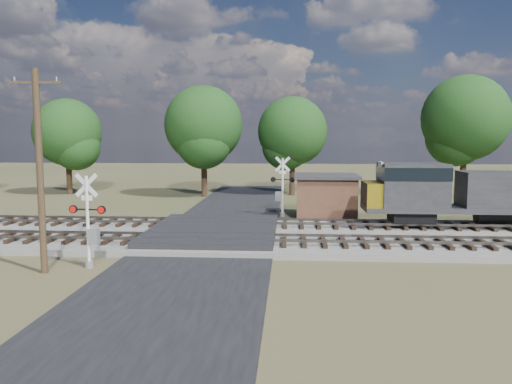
# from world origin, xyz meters

# --- Properties ---
(ground) EXTENTS (160.00, 160.00, 0.00)m
(ground) POSITION_xyz_m (0.00, 0.00, 0.00)
(ground) COLOR #3F4625
(ground) RESTS_ON ground
(ballast_bed) EXTENTS (140.00, 10.00, 0.30)m
(ballast_bed) POSITION_xyz_m (10.00, 0.50, 0.15)
(ballast_bed) COLOR gray
(ballast_bed) RESTS_ON ground
(road) EXTENTS (7.00, 60.00, 0.08)m
(road) POSITION_xyz_m (0.00, 0.00, 0.04)
(road) COLOR black
(road) RESTS_ON ground
(crossing_panel) EXTENTS (7.00, 9.00, 0.62)m
(crossing_panel) POSITION_xyz_m (0.00, 0.50, 0.32)
(crossing_panel) COLOR #262628
(crossing_panel) RESTS_ON ground
(track_near) EXTENTS (140.00, 2.60, 0.33)m
(track_near) POSITION_xyz_m (3.12, -2.00, 0.41)
(track_near) COLOR black
(track_near) RESTS_ON ballast_bed
(track_far) EXTENTS (140.00, 2.60, 0.33)m
(track_far) POSITION_xyz_m (3.12, 3.00, 0.41)
(track_far) COLOR black
(track_far) RESTS_ON ballast_bed
(crossing_signal_near) EXTENTS (1.67, 0.37, 4.13)m
(crossing_signal_near) POSITION_xyz_m (-4.35, -6.33, 1.72)
(crossing_signal_near) COLOR silver
(crossing_signal_near) RESTS_ON ground
(crossing_signal_far) EXTENTS (1.73, 0.41, 4.30)m
(crossing_signal_far) POSITION_xyz_m (3.68, 8.24, 1.79)
(crossing_signal_far) COLOR silver
(crossing_signal_far) RESTS_ON ground
(utility_pole) EXTENTS (2.05, 0.28, 8.40)m
(utility_pole) POSITION_xyz_m (-5.95, -7.31, 4.45)
(utility_pole) COLOR #372519
(utility_pole) RESTS_ON ground
(equipment_shed) EXTENTS (4.55, 4.55, 3.04)m
(equipment_shed) POSITION_xyz_m (6.83, 8.14, 1.54)
(equipment_shed) COLOR #4E3221
(equipment_shed) RESTS_ON ground
(treeline) EXTENTS (78.41, 10.19, 11.41)m
(treeline) POSITION_xyz_m (11.18, 20.51, 6.60)
(treeline) COLOR black
(treeline) RESTS_ON ground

